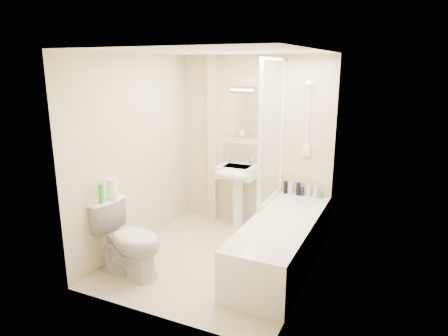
% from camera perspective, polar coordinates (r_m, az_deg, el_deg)
% --- Properties ---
extents(floor, '(2.50, 2.50, 0.00)m').
position_cam_1_polar(floor, '(4.92, -1.16, -12.81)').
color(floor, beige).
rests_on(floor, ground).
extents(wall_back, '(2.20, 0.02, 2.40)m').
position_cam_1_polar(wall_back, '(5.62, 4.39, 3.60)').
color(wall_back, beige).
rests_on(wall_back, ground).
extents(wall_left, '(0.02, 2.50, 2.40)m').
position_cam_1_polar(wall_left, '(5.07, -12.48, 2.10)').
color(wall_left, beige).
rests_on(wall_left, ground).
extents(wall_right, '(0.02, 2.50, 2.40)m').
position_cam_1_polar(wall_right, '(4.15, 12.54, -0.63)').
color(wall_right, beige).
rests_on(wall_right, ground).
extents(ceiling, '(2.20, 2.50, 0.02)m').
position_cam_1_polar(ceiling, '(4.38, -1.32, 16.35)').
color(ceiling, white).
rests_on(ceiling, wall_back).
extents(tile_back, '(0.70, 0.01, 1.75)m').
position_cam_1_polar(tile_back, '(5.36, 11.94, 5.24)').
color(tile_back, beige).
rests_on(tile_back, wall_back).
extents(tile_right, '(0.01, 2.10, 1.75)m').
position_cam_1_polar(tile_right, '(4.29, 13.14, 2.92)').
color(tile_right, beige).
rests_on(tile_right, wall_right).
extents(pipe_boxing, '(0.12, 0.12, 2.40)m').
position_cam_1_polar(pipe_boxing, '(5.81, -1.57, 4.00)').
color(pipe_boxing, beige).
rests_on(pipe_boxing, ground).
extents(splashback, '(0.60, 0.02, 0.30)m').
position_cam_1_polar(splashback, '(5.71, 2.67, 2.06)').
color(splashback, beige).
rests_on(splashback, wall_back).
extents(mirror, '(0.46, 0.01, 0.60)m').
position_cam_1_polar(mirror, '(5.62, 2.73, 7.54)').
color(mirror, white).
rests_on(mirror, wall_back).
extents(strip_light, '(0.42, 0.07, 0.07)m').
position_cam_1_polar(strip_light, '(5.56, 2.69, 11.30)').
color(strip_light, silver).
rests_on(strip_light, wall_back).
extents(bathtub, '(0.70, 2.10, 0.55)m').
position_cam_1_polar(bathtub, '(4.72, 8.27, -10.31)').
color(bathtub, white).
rests_on(bathtub, ground).
extents(shower_screen, '(0.04, 0.92, 1.80)m').
position_cam_1_polar(shower_screen, '(5.03, 6.90, 5.15)').
color(shower_screen, white).
rests_on(shower_screen, bathtub).
extents(shower_fixture, '(0.10, 0.16, 0.99)m').
position_cam_1_polar(shower_fixture, '(5.30, 11.88, 6.46)').
color(shower_fixture, white).
rests_on(shower_fixture, wall_back).
extents(pedestal_sink, '(0.53, 0.48, 1.02)m').
position_cam_1_polar(pedestal_sink, '(5.59, 1.75, -1.57)').
color(pedestal_sink, white).
rests_on(pedestal_sink, ground).
extents(bottle_black_a, '(0.05, 0.05, 0.17)m').
position_cam_1_polar(bottle_black_a, '(5.53, 8.79, -2.75)').
color(bottle_black_a, black).
rests_on(bottle_black_a, bathtub).
extents(bottle_white_a, '(0.06, 0.06, 0.16)m').
position_cam_1_polar(bottle_white_a, '(5.51, 9.49, -2.90)').
color(bottle_white_a, silver).
rests_on(bottle_white_a, bathtub).
extents(bottle_black_b, '(0.06, 0.06, 0.17)m').
position_cam_1_polar(bottle_black_b, '(5.48, 10.57, -2.96)').
color(bottle_black_b, black).
rests_on(bottle_black_b, bathtub).
extents(bottle_blue, '(0.05, 0.05, 0.12)m').
position_cam_1_polar(bottle_blue, '(5.48, 11.14, -3.29)').
color(bottle_blue, '#121852').
rests_on(bottle_blue, bathtub).
extents(bottle_cream, '(0.05, 0.05, 0.16)m').
position_cam_1_polar(bottle_cream, '(5.46, 11.96, -3.18)').
color(bottle_cream, beige).
rests_on(bottle_cream, bathtub).
extents(bottle_white_b, '(0.06, 0.06, 0.15)m').
position_cam_1_polar(bottle_white_b, '(5.44, 12.94, -3.34)').
color(bottle_white_b, silver).
rests_on(bottle_white_b, bathtub).
extents(bottle_green, '(0.05, 0.05, 0.09)m').
position_cam_1_polar(bottle_green, '(5.44, 13.61, -3.74)').
color(bottle_green, green).
rests_on(bottle_green, bathtub).
extents(toilet, '(0.66, 0.93, 0.84)m').
position_cam_1_polar(toilet, '(4.56, -13.50, -9.75)').
color(toilet, white).
rests_on(toilet, ground).
extents(toilet_roll_lower, '(0.12, 0.12, 0.11)m').
position_cam_1_polar(toilet_roll_lower, '(4.57, -15.71, -3.49)').
color(toilet_roll_lower, white).
rests_on(toilet_roll_lower, toilet).
extents(toilet_roll_upper, '(0.12, 0.12, 0.11)m').
position_cam_1_polar(toilet_roll_upper, '(4.55, -15.71, -2.15)').
color(toilet_roll_upper, white).
rests_on(toilet_roll_upper, toilet_roll_lower).
extents(green_bottle, '(0.06, 0.06, 0.20)m').
position_cam_1_polar(green_bottle, '(4.46, -17.14, -3.44)').
color(green_bottle, green).
rests_on(green_bottle, toilet).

